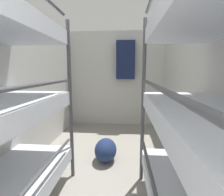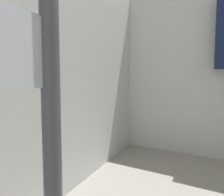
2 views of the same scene
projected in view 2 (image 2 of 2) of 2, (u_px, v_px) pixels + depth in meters
The scene contains 1 object.
wall_back at pixel (214, 70), 2.26m from camera, with size 2.43×0.06×2.31m.
Camera 2 is at (-0.13, 2.17, 0.95)m, focal length 28.00 mm.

